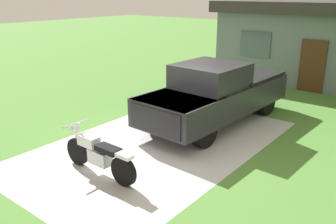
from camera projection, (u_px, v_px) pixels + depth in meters
The scene contains 5 objects.
ground_plane at pixel (158, 144), 9.59m from camera, with size 80.00×80.00×0.00m, color #508437.
driveway_pad at pixel (158, 144), 9.59m from camera, with size 4.64×7.76×0.01m, color silver.
motorcycle at pixel (98, 155), 7.90m from camera, with size 2.21×0.70×1.09m.
pickup_truck at pixel (218, 92), 10.99m from camera, with size 2.26×5.71×1.90m.
neighbor_house at pixel (332, 41), 15.96m from camera, with size 9.60×5.60×3.50m.
Camera 1 is at (5.67, -6.74, 3.90)m, focal length 38.19 mm.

